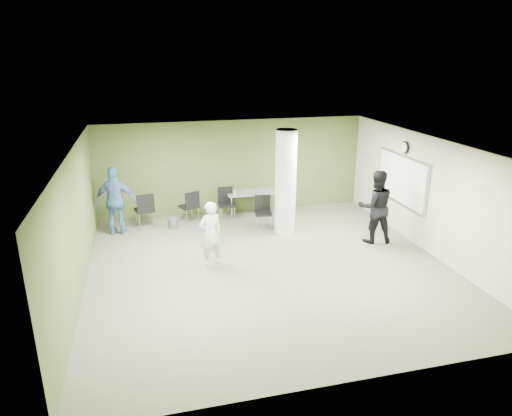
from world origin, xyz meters
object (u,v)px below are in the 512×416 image
object	(u,v)px
folding_table	(252,193)
woman_white	(211,234)
man_blue	(116,201)
chair_back_left	(145,208)
man_black	(375,207)

from	to	relation	value
folding_table	woman_white	bearing A→B (deg)	-118.79
folding_table	man_blue	size ratio (longest dim) A/B	0.84
chair_back_left	woman_white	distance (m)	3.12
folding_table	woman_white	xyz separation A→B (m)	(-1.71, -3.07, 0.07)
folding_table	man_black	distance (m)	3.75
chair_back_left	man_black	size ratio (longest dim) A/B	0.53
chair_back_left	man_black	xyz separation A→B (m)	(5.68, -2.45, 0.36)
man_blue	folding_table	bearing A→B (deg)	-159.84
woman_white	man_blue	size ratio (longest dim) A/B	0.82
chair_back_left	folding_table	bearing A→B (deg)	173.50
folding_table	chair_back_left	bearing A→B (deg)	-174.54
chair_back_left	woman_white	world-z (taller)	woman_white
chair_back_left	man_black	bearing A→B (deg)	145.00
folding_table	chair_back_left	distance (m)	3.13
man_blue	woman_white	bearing A→B (deg)	142.41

